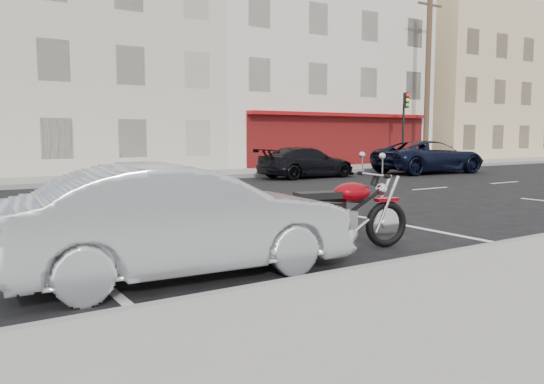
% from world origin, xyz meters
% --- Properties ---
extents(ground, '(120.00, 120.00, 0.00)m').
position_xyz_m(ground, '(0.00, 0.00, 0.00)').
color(ground, black).
rests_on(ground, ground).
extents(sidewalk_near, '(80.00, 3.40, 0.15)m').
position_xyz_m(sidewalk_near, '(-5.00, -8.70, 0.07)').
color(sidewalk_near, gray).
rests_on(sidewalk_near, ground).
extents(sidewalk_far, '(80.00, 3.40, 0.15)m').
position_xyz_m(sidewalk_far, '(-5.00, 8.70, 0.07)').
color(sidewalk_far, gray).
rests_on(sidewalk_far, ground).
extents(curb_near, '(80.00, 0.12, 0.16)m').
position_xyz_m(curb_near, '(-5.00, -7.00, 0.08)').
color(curb_near, gray).
rests_on(curb_near, ground).
extents(curb_far, '(80.00, 0.12, 0.16)m').
position_xyz_m(curb_far, '(-5.00, 7.00, 0.08)').
color(curb_far, gray).
rests_on(curb_far, ground).
extents(bldg_cream, '(12.00, 12.00, 11.50)m').
position_xyz_m(bldg_cream, '(-2.00, 16.30, 5.75)').
color(bldg_cream, beige).
rests_on(bldg_cream, ground).
extents(bldg_corner, '(14.00, 12.00, 12.50)m').
position_xyz_m(bldg_corner, '(11.00, 16.30, 6.25)').
color(bldg_corner, beige).
rests_on(bldg_corner, ground).
extents(bldg_far_east, '(12.00, 12.00, 11.00)m').
position_xyz_m(bldg_far_east, '(26.00, 16.30, 5.50)').
color(bldg_far_east, '#CCB58B').
rests_on(bldg_far_east, ground).
extents(utility_pole, '(1.80, 0.30, 9.00)m').
position_xyz_m(utility_pole, '(15.50, 8.60, 4.74)').
color(utility_pole, '#422D1E').
rests_on(utility_pole, sidewalk_far).
extents(traffic_light, '(0.26, 0.30, 3.80)m').
position_xyz_m(traffic_light, '(13.50, 8.33, 2.56)').
color(traffic_light, black).
rests_on(traffic_light, sidewalk_far).
extents(fire_hydrant, '(0.20, 0.20, 0.72)m').
position_xyz_m(fire_hydrant, '(12.00, 8.50, 0.53)').
color(fire_hydrant, beige).
rests_on(fire_hydrant, sidewalk_far).
extents(motorcycle, '(2.29, 0.82, 1.16)m').
position_xyz_m(motorcycle, '(-1.71, -5.82, 0.53)').
color(motorcycle, black).
rests_on(motorcycle, ground).
extents(sedan_silver, '(4.31, 1.75, 1.39)m').
position_xyz_m(sedan_silver, '(-5.07, -5.71, 0.70)').
color(sedan_silver, '#9EA1A5').
rests_on(sedan_silver, ground).
extents(suv_far, '(5.51, 2.89, 1.48)m').
position_xyz_m(suv_far, '(11.48, 4.83, 0.74)').
color(suv_far, black).
rests_on(suv_far, ground).
extents(car_far, '(4.31, 1.84, 1.24)m').
position_xyz_m(car_far, '(5.20, 5.73, 0.62)').
color(car_far, black).
rests_on(car_far, ground).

